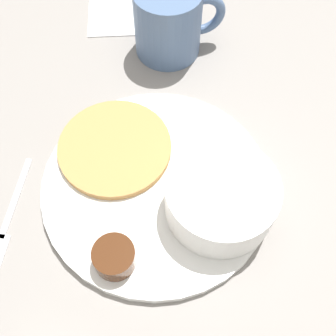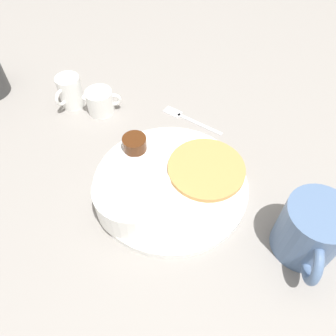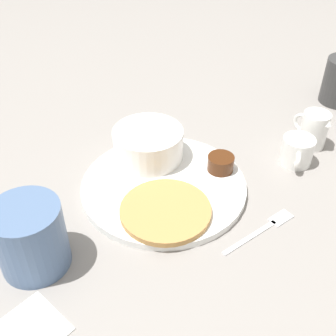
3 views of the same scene
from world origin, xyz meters
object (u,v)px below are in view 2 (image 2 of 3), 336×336
(fork, at_px, (186,118))
(creamer_pitcher_far, at_px, (70,91))
(creamer_pitcher_near, at_px, (100,101))
(coffee_mug, at_px, (310,231))
(plate, at_px, (170,184))
(bowl, at_px, (133,197))

(fork, bearing_deg, creamer_pitcher_far, -164.49)
(creamer_pitcher_near, relative_size, creamer_pitcher_far, 0.94)
(coffee_mug, bearing_deg, creamer_pitcher_far, 166.80)
(creamer_pitcher_near, bearing_deg, fork, 18.49)
(coffee_mug, distance_m, creamer_pitcher_far, 0.52)
(plate, height_order, creamer_pitcher_near, creamer_pitcher_near)
(plate, xyz_separation_m, coffee_mug, (0.23, -0.02, 0.04))
(plate, xyz_separation_m, creamer_pitcher_far, (-0.28, 0.10, 0.03))
(coffee_mug, relative_size, creamer_pitcher_near, 1.81)
(coffee_mug, height_order, creamer_pitcher_far, coffee_mug)
(coffee_mug, bearing_deg, fork, 145.95)
(bowl, height_order, creamer_pitcher_far, creamer_pitcher_far)
(bowl, xyz_separation_m, fork, (-0.01, 0.24, -0.04))
(creamer_pitcher_far, bearing_deg, coffee_mug, -13.20)
(plate, distance_m, coffee_mug, 0.23)
(plate, relative_size, creamer_pitcher_near, 3.83)
(bowl, height_order, creamer_pitcher_near, bowl)
(plate, bearing_deg, coffee_mug, -3.88)
(creamer_pitcher_far, height_order, fork, creamer_pitcher_far)
(bowl, bearing_deg, plate, 65.90)
(coffee_mug, distance_m, creamer_pitcher_near, 0.46)
(bowl, distance_m, creamer_pitcher_far, 0.30)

